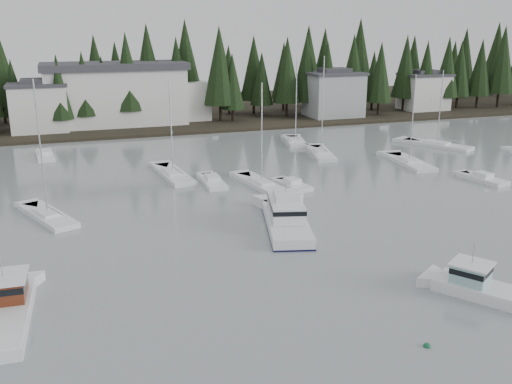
% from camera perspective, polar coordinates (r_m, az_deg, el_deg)
% --- Properties ---
extents(ground, '(260.00, 260.00, 0.00)m').
position_cam_1_polar(ground, '(32.40, 11.59, -17.32)').
color(ground, gray).
rests_on(ground, ground).
extents(far_shore_land, '(240.00, 54.00, 1.00)m').
position_cam_1_polar(far_shore_land, '(122.09, -11.96, 7.68)').
color(far_shore_land, black).
rests_on(far_shore_land, ground).
extents(conifer_treeline, '(200.00, 22.00, 20.00)m').
position_cam_1_polar(conifer_treeline, '(111.30, -11.23, 6.90)').
color(conifer_treeline, black).
rests_on(conifer_treeline, ground).
extents(house_west, '(9.54, 7.42, 8.75)m').
position_cam_1_polar(house_west, '(102.83, -20.89, 8.00)').
color(house_west, silver).
rests_on(house_west, ground).
extents(house_east_a, '(10.60, 8.48, 9.25)m').
position_cam_1_polar(house_east_a, '(113.53, 7.77, 9.74)').
color(house_east_a, '#999EA0').
rests_on(house_east_a, ground).
extents(house_east_b, '(9.54, 7.42, 8.25)m').
position_cam_1_polar(house_east_b, '(126.54, 16.45, 9.68)').
color(house_east_b, silver).
rests_on(house_east_b, ground).
extents(harbor_inn, '(29.50, 11.50, 10.90)m').
position_cam_1_polar(harbor_inn, '(106.56, -12.72, 9.54)').
color(harbor_inn, silver).
rests_on(harbor_inn, ground).
extents(lobster_boat_brown, '(5.08, 9.51, 4.64)m').
position_cam_1_polar(lobster_boat_brown, '(39.60, -24.08, -11.01)').
color(lobster_boat_brown, white).
rests_on(lobster_boat_brown, ground).
extents(cabin_cruiser_center, '(6.35, 11.96, 4.91)m').
position_cam_1_polar(cabin_cruiser_center, '(52.02, 3.03, -2.77)').
color(cabin_cruiser_center, white).
rests_on(cabin_cruiser_center, ground).
extents(lobster_boat_teal, '(6.41, 7.82, 4.24)m').
position_cam_1_polar(lobster_boat_teal, '(42.21, 22.06, -9.08)').
color(lobster_boat_teal, white).
rests_on(lobster_boat_teal, ground).
extents(sailboat_0, '(4.02, 10.23, 12.25)m').
position_cam_1_polar(sailboat_0, '(78.52, 15.07, 2.78)').
color(sailboat_0, white).
rests_on(sailboat_0, ground).
extents(sailboat_2, '(3.87, 10.15, 12.27)m').
position_cam_1_polar(sailboat_2, '(65.27, 0.56, 0.64)').
color(sailboat_2, white).
rests_on(sailboat_2, ground).
extents(sailboat_3, '(7.46, 10.76, 11.93)m').
position_cam_1_polar(sailboat_3, '(91.15, 17.62, 4.41)').
color(sailboat_3, white).
rests_on(sailboat_3, ground).
extents(sailboat_6, '(4.55, 8.45, 13.52)m').
position_cam_1_polar(sailboat_6, '(89.47, 3.96, 4.95)').
color(sailboat_6, white).
rests_on(sailboat_6, ground).
extents(sailboat_8, '(5.78, 9.51, 13.69)m').
position_cam_1_polar(sailboat_8, '(58.06, -20.08, -2.40)').
color(sailboat_8, white).
rests_on(sailboat_8, ground).
extents(sailboat_9, '(3.70, 10.89, 12.11)m').
position_cam_1_polar(sailboat_9, '(70.34, -8.28, 1.62)').
color(sailboat_9, white).
rests_on(sailboat_9, ground).
extents(sailboat_10, '(4.77, 9.75, 14.27)m').
position_cam_1_polar(sailboat_10, '(81.60, 6.53, 3.76)').
color(sailboat_10, white).
rests_on(sailboat_10, ground).
extents(runabout_1, '(3.21, 5.71, 1.42)m').
position_cam_1_polar(runabout_1, '(65.03, 3.64, 0.61)').
color(runabout_1, white).
rests_on(runabout_1, ground).
extents(runabout_2, '(3.24, 6.34, 1.42)m').
position_cam_1_polar(runabout_2, '(72.67, 21.73, 1.15)').
color(runabout_2, white).
rests_on(runabout_2, ground).
extents(runabout_3, '(2.75, 6.97, 1.42)m').
position_cam_1_polar(runabout_3, '(84.72, -20.34, 3.34)').
color(runabout_3, white).
rests_on(runabout_3, ground).
extents(runabout_4, '(2.36, 6.80, 1.42)m').
position_cam_1_polar(runabout_4, '(66.44, -4.39, 0.93)').
color(runabout_4, white).
rests_on(runabout_4, ground).
extents(mooring_buoy_green, '(0.46, 0.46, 0.46)m').
position_cam_1_polar(mooring_buoy_green, '(35.38, 16.73, -14.59)').
color(mooring_buoy_green, '#145933').
rests_on(mooring_buoy_green, ground).
extents(mooring_buoy_dark, '(0.33, 0.33, 0.33)m').
position_cam_1_polar(mooring_buoy_dark, '(44.12, 19.54, -8.41)').
color(mooring_buoy_dark, black).
rests_on(mooring_buoy_dark, ground).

